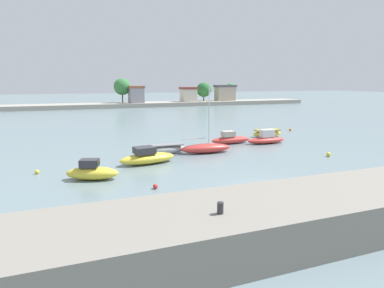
{
  "coord_description": "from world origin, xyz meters",
  "views": [
    {
      "loc": [
        -12.87,
        -18.73,
        7.34
      ],
      "look_at": [
        -0.47,
        13.1,
        0.98
      ],
      "focal_mm": 31.56,
      "sensor_mm": 36.0,
      "label": 1
    }
  ],
  "objects_px": {
    "mooring_buoy_1": "(290,130)",
    "mooring_buoy_2": "(37,172)",
    "mooring_buoy_3": "(155,186)",
    "moored_boat_1": "(147,157)",
    "moored_boat_2": "(163,149)",
    "mooring_buoy_0": "(329,154)",
    "moored_boat_4": "(230,139)",
    "moored_boat_3": "(206,148)",
    "moored_boat_6": "(267,133)",
    "moored_boat_5": "(266,139)",
    "mooring_bollard": "(220,208)",
    "moored_boat_0": "(92,172)"
  },
  "relations": [
    {
      "from": "mooring_buoy_1",
      "to": "mooring_buoy_2",
      "type": "relative_size",
      "value": 1.09
    },
    {
      "from": "mooring_buoy_1",
      "to": "mooring_buoy_3",
      "type": "xyz_separation_m",
      "value": [
        -26.36,
        -19.72,
        -0.02
      ]
    },
    {
      "from": "moored_boat_1",
      "to": "moored_boat_2",
      "type": "height_order",
      "value": "moored_boat_1"
    },
    {
      "from": "mooring_buoy_0",
      "to": "mooring_buoy_2",
      "type": "bearing_deg",
      "value": 172.53
    },
    {
      "from": "moored_boat_2",
      "to": "moored_boat_4",
      "type": "height_order",
      "value": "moored_boat_4"
    },
    {
      "from": "moored_boat_1",
      "to": "moored_boat_3",
      "type": "distance_m",
      "value": 7.22
    },
    {
      "from": "moored_boat_3",
      "to": "moored_boat_4",
      "type": "xyz_separation_m",
      "value": [
        4.9,
        3.83,
        0.03
      ]
    },
    {
      "from": "moored_boat_1",
      "to": "mooring_buoy_2",
      "type": "bearing_deg",
      "value": 173.03
    },
    {
      "from": "moored_boat_2",
      "to": "moored_boat_4",
      "type": "relative_size",
      "value": 1.01
    },
    {
      "from": "moored_boat_1",
      "to": "mooring_buoy_2",
      "type": "relative_size",
      "value": 15.52
    },
    {
      "from": "moored_boat_1",
      "to": "moored_boat_3",
      "type": "xyz_separation_m",
      "value": [
        6.81,
        2.39,
        -0.09
      ]
    },
    {
      "from": "moored_boat_6",
      "to": "moored_boat_1",
      "type": "bearing_deg",
      "value": -152.26
    },
    {
      "from": "moored_boat_5",
      "to": "mooring_buoy_2",
      "type": "height_order",
      "value": "moored_boat_5"
    },
    {
      "from": "moored_boat_1",
      "to": "moored_boat_4",
      "type": "height_order",
      "value": "moored_boat_1"
    },
    {
      "from": "mooring_buoy_3",
      "to": "mooring_buoy_2",
      "type": "bearing_deg",
      "value": 137.68
    },
    {
      "from": "mooring_bollard",
      "to": "mooring_buoy_2",
      "type": "relative_size",
      "value": 1.39
    },
    {
      "from": "moored_boat_6",
      "to": "mooring_buoy_3",
      "type": "height_order",
      "value": "moored_boat_6"
    },
    {
      "from": "moored_boat_5",
      "to": "mooring_buoy_2",
      "type": "relative_size",
      "value": 14.27
    },
    {
      "from": "mooring_buoy_3",
      "to": "mooring_buoy_0",
      "type": "bearing_deg",
      "value": 11.14
    },
    {
      "from": "moored_boat_0",
      "to": "mooring_bollard",
      "type": "bearing_deg",
      "value": -54.06
    },
    {
      "from": "moored_boat_2",
      "to": "mooring_buoy_0",
      "type": "distance_m",
      "value": 16.57
    },
    {
      "from": "moored_boat_4",
      "to": "mooring_buoy_1",
      "type": "distance_m",
      "value": 14.78
    },
    {
      "from": "moored_boat_2",
      "to": "moored_boat_6",
      "type": "relative_size",
      "value": 1.19
    },
    {
      "from": "mooring_bollard",
      "to": "moored_boat_3",
      "type": "xyz_separation_m",
      "value": [
        8.02,
        19.82,
        -1.75
      ]
    },
    {
      "from": "moored_boat_1",
      "to": "mooring_bollard",
      "type": "bearing_deg",
      "value": -101.83
    },
    {
      "from": "moored_boat_4",
      "to": "mooring_buoy_0",
      "type": "distance_m",
      "value": 11.42
    },
    {
      "from": "moored_boat_5",
      "to": "moored_boat_6",
      "type": "bearing_deg",
      "value": 56.49
    },
    {
      "from": "moored_boat_5",
      "to": "mooring_buoy_0",
      "type": "xyz_separation_m",
      "value": [
        1.7,
        -8.39,
        -0.33
      ]
    },
    {
      "from": "mooring_bollard",
      "to": "moored_boat_3",
      "type": "distance_m",
      "value": 21.45
    },
    {
      "from": "moored_boat_0",
      "to": "moored_boat_1",
      "type": "bearing_deg",
      "value": 54.01
    },
    {
      "from": "moored_boat_0",
      "to": "moored_boat_2",
      "type": "distance_m",
      "value": 10.22
    },
    {
      "from": "moored_boat_2",
      "to": "moored_boat_5",
      "type": "xyz_separation_m",
      "value": [
        13.28,
        1.3,
        0.06
      ]
    },
    {
      "from": "moored_boat_2",
      "to": "moored_boat_6",
      "type": "xyz_separation_m",
      "value": [
        16.2,
        5.51,
        -0.02
      ]
    },
    {
      "from": "mooring_bollard",
      "to": "moored_boat_6",
      "type": "height_order",
      "value": "mooring_bollard"
    },
    {
      "from": "mooring_buoy_0",
      "to": "mooring_buoy_2",
      "type": "xyz_separation_m",
      "value": [
        -26.59,
        3.49,
        -0.04
      ]
    },
    {
      "from": "moored_boat_2",
      "to": "mooring_buoy_3",
      "type": "height_order",
      "value": "moored_boat_2"
    },
    {
      "from": "moored_boat_2",
      "to": "mooring_buoy_1",
      "type": "bearing_deg",
      "value": 22.33
    },
    {
      "from": "moored_boat_2",
      "to": "moored_boat_5",
      "type": "relative_size",
      "value": 1.02
    },
    {
      "from": "moored_boat_3",
      "to": "moored_boat_6",
      "type": "height_order",
      "value": "moored_boat_3"
    },
    {
      "from": "moored_boat_4",
      "to": "moored_boat_5",
      "type": "xyz_separation_m",
      "value": [
        4.07,
        -1.46,
        0.0
      ]
    },
    {
      "from": "moored_boat_3",
      "to": "moored_boat_6",
      "type": "distance_m",
      "value": 13.59
    },
    {
      "from": "moored_boat_1",
      "to": "moored_boat_5",
      "type": "height_order",
      "value": "moored_boat_5"
    },
    {
      "from": "moored_boat_0",
      "to": "mooring_buoy_0",
      "type": "relative_size",
      "value": 9.9
    },
    {
      "from": "mooring_buoy_0",
      "to": "mooring_buoy_1",
      "type": "xyz_separation_m",
      "value": [
        7.65,
        16.04,
        -0.02
      ]
    },
    {
      "from": "moored_boat_4",
      "to": "moored_boat_6",
      "type": "xyz_separation_m",
      "value": [
        6.99,
        2.75,
        -0.08
      ]
    },
    {
      "from": "mooring_buoy_2",
      "to": "moored_boat_0",
      "type": "bearing_deg",
      "value": -38.89
    },
    {
      "from": "moored_boat_1",
      "to": "mooring_buoy_0",
      "type": "distance_m",
      "value": 17.85
    },
    {
      "from": "moored_boat_2",
      "to": "moored_boat_3",
      "type": "xyz_separation_m",
      "value": [
        4.32,
        -1.08,
        0.03
      ]
    },
    {
      "from": "mooring_bollard",
      "to": "mooring_buoy_0",
      "type": "relative_size",
      "value": 1.13
    },
    {
      "from": "moored_boat_1",
      "to": "moored_boat_2",
      "type": "bearing_deg",
      "value": 46.32
    }
  ]
}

